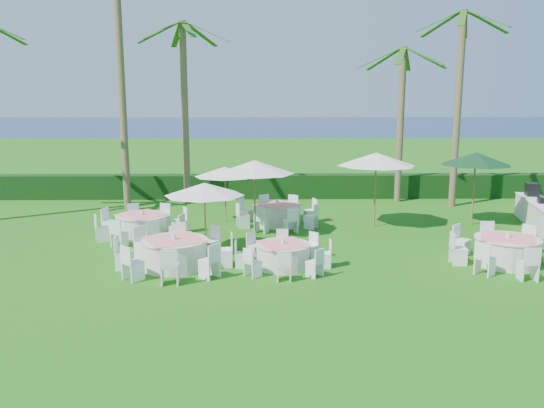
{
  "coord_description": "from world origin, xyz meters",
  "views": [
    {
      "loc": [
        -1.1,
        -14.96,
        4.8
      ],
      "look_at": [
        -0.76,
        3.42,
        1.3
      ],
      "focal_mm": 35.0,
      "sensor_mm": 36.0,
      "label": 1
    }
  ],
  "objects_px": {
    "banquet_table_e": "(277,214)",
    "buffet_table": "(539,213)",
    "umbrella_b": "(255,167)",
    "banquet_table_d": "(143,225)",
    "umbrella_green": "(476,159)",
    "banquet_table_b": "(283,255)",
    "umbrella_c": "(225,172)",
    "umbrella_a": "(205,189)",
    "banquet_table_a": "(175,253)",
    "banquet_table_c": "(507,250)",
    "umbrella_d": "(376,159)"
  },
  "relations": [
    {
      "from": "umbrella_a",
      "to": "umbrella_green",
      "type": "relative_size",
      "value": 0.88
    },
    {
      "from": "umbrella_c",
      "to": "buffet_table",
      "type": "bearing_deg",
      "value": -4.44
    },
    {
      "from": "banquet_table_d",
      "to": "umbrella_green",
      "type": "height_order",
      "value": "umbrella_green"
    },
    {
      "from": "banquet_table_d",
      "to": "umbrella_c",
      "type": "relative_size",
      "value": 1.3
    },
    {
      "from": "umbrella_b",
      "to": "banquet_table_a",
      "type": "bearing_deg",
      "value": -121.0
    },
    {
      "from": "banquet_table_c",
      "to": "umbrella_green",
      "type": "height_order",
      "value": "umbrella_green"
    },
    {
      "from": "banquet_table_c",
      "to": "buffet_table",
      "type": "xyz_separation_m",
      "value": [
        3.61,
        5.09,
        0.1
      ]
    },
    {
      "from": "banquet_table_d",
      "to": "umbrella_green",
      "type": "distance_m",
      "value": 13.08
    },
    {
      "from": "banquet_table_b",
      "to": "banquet_table_e",
      "type": "height_order",
      "value": "banquet_table_e"
    },
    {
      "from": "banquet_table_c",
      "to": "banquet_table_d",
      "type": "relative_size",
      "value": 1.04
    },
    {
      "from": "umbrella_a",
      "to": "umbrella_b",
      "type": "distance_m",
      "value": 2.93
    },
    {
      "from": "banquet_table_c",
      "to": "umbrella_d",
      "type": "relative_size",
      "value": 1.11
    },
    {
      "from": "banquet_table_b",
      "to": "buffet_table",
      "type": "bearing_deg",
      "value": 26.77
    },
    {
      "from": "banquet_table_a",
      "to": "banquet_table_c",
      "type": "bearing_deg",
      "value": 0.65
    },
    {
      "from": "banquet_table_a",
      "to": "banquet_table_d",
      "type": "height_order",
      "value": "banquet_table_a"
    },
    {
      "from": "banquet_table_d",
      "to": "umbrella_c",
      "type": "height_order",
      "value": "umbrella_c"
    },
    {
      "from": "banquet_table_d",
      "to": "banquet_table_e",
      "type": "height_order",
      "value": "banquet_table_e"
    },
    {
      "from": "banquet_table_c",
      "to": "banquet_table_a",
      "type": "bearing_deg",
      "value": -179.35
    },
    {
      "from": "banquet_table_a",
      "to": "banquet_table_b",
      "type": "distance_m",
      "value": 3.21
    },
    {
      "from": "banquet_table_b",
      "to": "umbrella_c",
      "type": "relative_size",
      "value": 1.14
    },
    {
      "from": "banquet_table_e",
      "to": "buffet_table",
      "type": "relative_size",
      "value": 0.74
    },
    {
      "from": "umbrella_d",
      "to": "banquet_table_a",
      "type": "bearing_deg",
      "value": -143.46
    },
    {
      "from": "banquet_table_b",
      "to": "umbrella_a",
      "type": "height_order",
      "value": "umbrella_a"
    },
    {
      "from": "umbrella_c",
      "to": "umbrella_green",
      "type": "bearing_deg",
      "value": -4.26
    },
    {
      "from": "banquet_table_e",
      "to": "umbrella_c",
      "type": "relative_size",
      "value": 1.32
    },
    {
      "from": "banquet_table_c",
      "to": "buffet_table",
      "type": "distance_m",
      "value": 6.24
    },
    {
      "from": "umbrella_b",
      "to": "umbrella_c",
      "type": "xyz_separation_m",
      "value": [
        -1.23,
        2.3,
        -0.46
      ]
    },
    {
      "from": "banquet_table_c",
      "to": "umbrella_d",
      "type": "distance_m",
      "value": 6.29
    },
    {
      "from": "umbrella_d",
      "to": "banquet_table_b",
      "type": "bearing_deg",
      "value": -126.09
    },
    {
      "from": "banquet_table_d",
      "to": "umbrella_b",
      "type": "bearing_deg",
      "value": 2.19
    },
    {
      "from": "umbrella_green",
      "to": "banquet_table_e",
      "type": "bearing_deg",
      "value": 179.18
    },
    {
      "from": "banquet_table_e",
      "to": "buffet_table",
      "type": "bearing_deg",
      "value": -1.89
    },
    {
      "from": "umbrella_a",
      "to": "umbrella_d",
      "type": "relative_size",
      "value": 0.85
    },
    {
      "from": "banquet_table_e",
      "to": "banquet_table_b",
      "type": "bearing_deg",
      "value": -89.9
    },
    {
      "from": "banquet_table_b",
      "to": "umbrella_b",
      "type": "xyz_separation_m",
      "value": [
        -0.88,
        3.9,
        2.16
      ]
    },
    {
      "from": "umbrella_b",
      "to": "buffet_table",
      "type": "relative_size",
      "value": 0.65
    },
    {
      "from": "umbrella_a",
      "to": "umbrella_green",
      "type": "bearing_deg",
      "value": 21.37
    },
    {
      "from": "banquet_table_e",
      "to": "banquet_table_d",
      "type": "bearing_deg",
      "value": -159.8
    },
    {
      "from": "banquet_table_e",
      "to": "umbrella_a",
      "type": "xyz_separation_m",
      "value": [
        -2.43,
        -4.12,
        1.68
      ]
    },
    {
      "from": "banquet_table_c",
      "to": "umbrella_c",
      "type": "bearing_deg",
      "value": 145.67
    },
    {
      "from": "umbrella_green",
      "to": "umbrella_c",
      "type": "bearing_deg",
      "value": 175.74
    },
    {
      "from": "banquet_table_a",
      "to": "umbrella_a",
      "type": "relative_size",
      "value": 1.35
    },
    {
      "from": "banquet_table_a",
      "to": "banquet_table_d",
      "type": "xyz_separation_m",
      "value": [
        -1.77,
        3.72,
        -0.02
      ]
    },
    {
      "from": "umbrella_b",
      "to": "banquet_table_e",
      "type": "bearing_deg",
      "value": 62.44
    },
    {
      "from": "umbrella_green",
      "to": "banquet_table_b",
      "type": "bearing_deg",
      "value": -144.98
    },
    {
      "from": "banquet_table_e",
      "to": "umbrella_b",
      "type": "xyz_separation_m",
      "value": [
        -0.87,
        -1.67,
        2.1
      ]
    },
    {
      "from": "banquet_table_e",
      "to": "buffet_table",
      "type": "xyz_separation_m",
      "value": [
        10.38,
        -0.34,
        0.1
      ]
    },
    {
      "from": "banquet_table_c",
      "to": "umbrella_a",
      "type": "height_order",
      "value": "umbrella_a"
    },
    {
      "from": "umbrella_b",
      "to": "umbrella_c",
      "type": "bearing_deg",
      "value": 118.21
    },
    {
      "from": "banquet_table_d",
      "to": "umbrella_green",
      "type": "relative_size",
      "value": 1.11
    }
  ]
}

